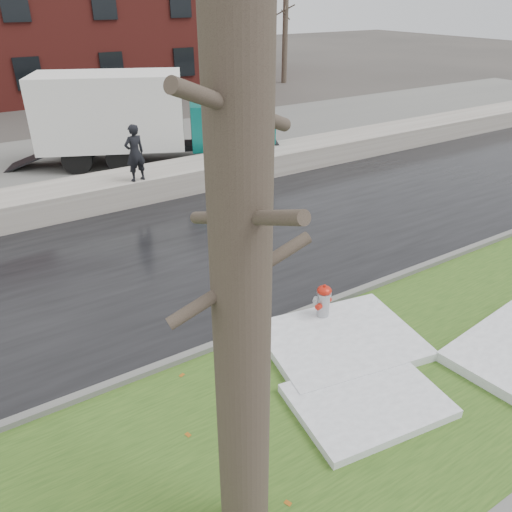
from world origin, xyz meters
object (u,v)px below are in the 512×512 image
tree (241,286)px  worker (135,153)px  fire_hydrant (323,303)px  box_truck (141,117)px

tree → worker: bearing=75.8°
fire_hydrant → worker: (-0.75, 7.49, 1.08)m
box_truck → worker: bearing=-88.9°
box_truck → worker: box_truck is taller
fire_hydrant → tree: 5.19m
fire_hydrant → box_truck: size_ratio=0.09×
box_truck → worker: size_ratio=5.75×
worker → tree: bearing=66.7°
worker → fire_hydrant: bearing=86.6°
fire_hydrant → tree: size_ratio=0.12×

